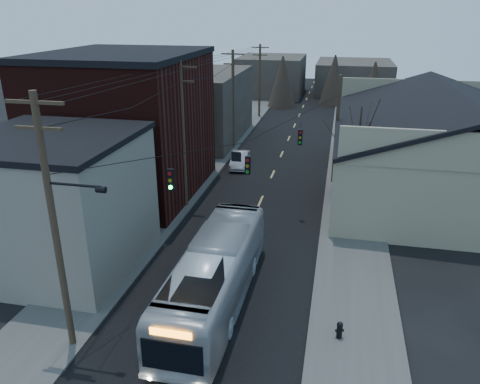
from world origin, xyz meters
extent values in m
cube|color=black|center=(0.00, 30.00, 0.01)|extent=(9.00, 110.00, 0.02)
cube|color=#474744|center=(-6.50, 30.00, 0.06)|extent=(4.00, 110.00, 0.12)
cube|color=#474744|center=(6.50, 30.00, 0.06)|extent=(4.00, 110.00, 0.12)
cube|color=gray|center=(-9.00, 9.00, 3.50)|extent=(8.00, 8.00, 7.00)
cube|color=black|center=(-10.00, 20.00, 5.00)|extent=(10.00, 12.00, 10.00)
cube|color=#37322C|center=(-9.50, 36.00, 3.50)|extent=(9.00, 14.00, 7.00)
cube|color=gray|center=(13.00, 25.00, 2.50)|extent=(16.00, 20.00, 5.00)
cube|color=black|center=(9.00, 25.00, 6.30)|extent=(8.16, 20.60, 2.86)
cube|color=#37322C|center=(-6.00, 65.00, 3.00)|extent=(10.00, 12.00, 6.00)
cube|color=#37322C|center=(7.00, 70.00, 2.50)|extent=(12.00, 14.00, 5.00)
cone|color=black|center=(6.50, 20.00, 3.60)|extent=(0.40, 0.40, 7.20)
cylinder|color=#382B1E|center=(-5.00, 3.00, 5.25)|extent=(0.28, 0.28, 10.50)
cube|color=#382B1E|center=(-5.00, 3.00, 10.10)|extent=(2.20, 0.12, 0.12)
cylinder|color=#382B1E|center=(-5.00, 18.00, 5.00)|extent=(0.28, 0.28, 10.00)
cube|color=#382B1E|center=(-5.00, 18.00, 9.60)|extent=(2.20, 0.12, 0.12)
cylinder|color=#382B1E|center=(-5.00, 33.00, 4.75)|extent=(0.28, 0.28, 9.50)
cube|color=#382B1E|center=(-5.00, 33.00, 9.10)|extent=(2.20, 0.12, 0.12)
cylinder|color=#382B1E|center=(-5.00, 48.00, 4.50)|extent=(0.28, 0.28, 9.00)
cube|color=#382B1E|center=(-5.00, 48.00, 8.60)|extent=(2.20, 0.12, 0.12)
cylinder|color=#382B1E|center=(5.00, 25.00, 4.25)|extent=(0.28, 0.28, 8.50)
cube|color=black|center=(-2.00, 7.50, 5.95)|extent=(0.28, 0.20, 1.00)
cube|color=black|center=(0.60, 12.00, 5.35)|extent=(0.28, 0.20, 1.00)
cube|color=black|center=(2.80, 18.00, 5.45)|extent=(0.28, 0.20, 1.00)
imported|color=#B5BAC2|center=(0.06, 6.99, 1.58)|extent=(2.76, 11.37, 3.16)
imported|color=#ACAEB4|center=(-3.12, 27.42, 0.66)|extent=(1.76, 4.14, 1.33)
cylinder|color=black|center=(5.81, 5.64, 0.42)|extent=(0.24, 0.24, 0.61)
sphere|color=black|center=(5.81, 5.64, 0.76)|extent=(0.26, 0.26, 0.26)
cylinder|color=black|center=(5.81, 5.64, 0.47)|extent=(0.37, 0.23, 0.12)
camera|label=1|loc=(5.10, -10.97, 13.05)|focal=35.00mm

